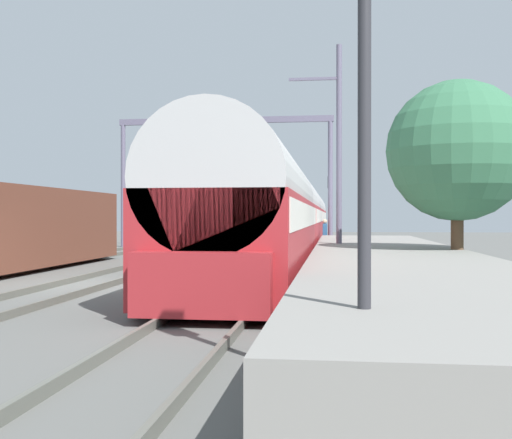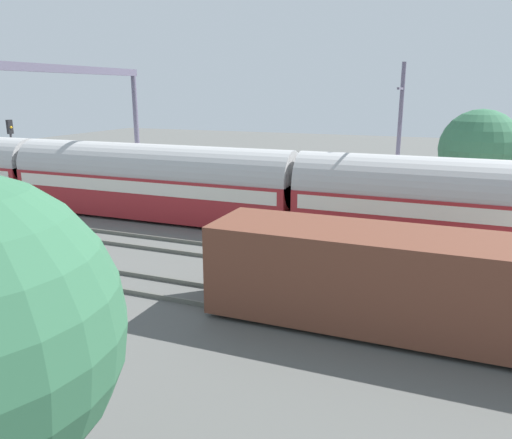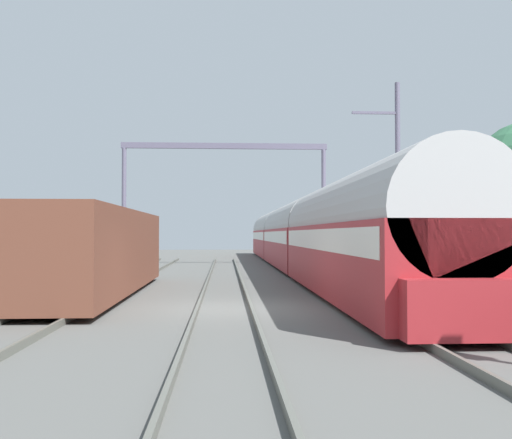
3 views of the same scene
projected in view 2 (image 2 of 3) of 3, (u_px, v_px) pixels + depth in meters
platform at (484, 221)px, 24.64m from camera, size 4.40×28.00×0.90m
passenger_train at (152, 181)px, 26.80m from camera, size 2.93×49.20×3.82m
freight_car at (436, 286)px, 13.75m from camera, size 2.80×13.00×2.70m
person_crossing at (191, 194)px, 28.10m from camera, size 0.26×0.41×1.73m
railway_signal_far at (12, 147)px, 32.48m from camera, size 0.36×0.30×4.89m
catenary_gantry at (53, 114)px, 22.73m from camera, size 13.12×0.28×7.86m
catenary_pole_east_mid at (398, 146)px, 23.90m from camera, size 1.90×0.20×8.00m
tree_east_background at (479, 149)px, 25.74m from camera, size 4.09×4.09×5.82m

